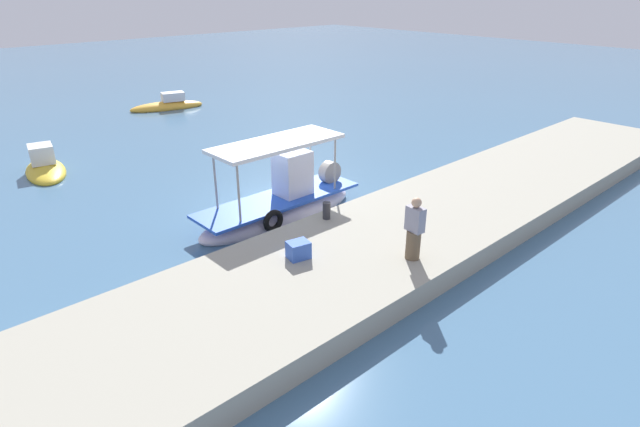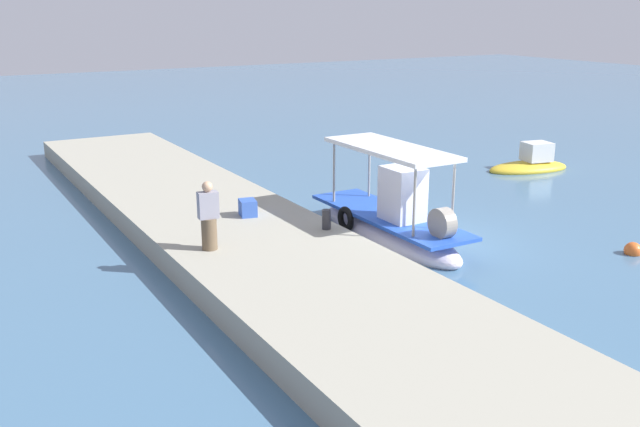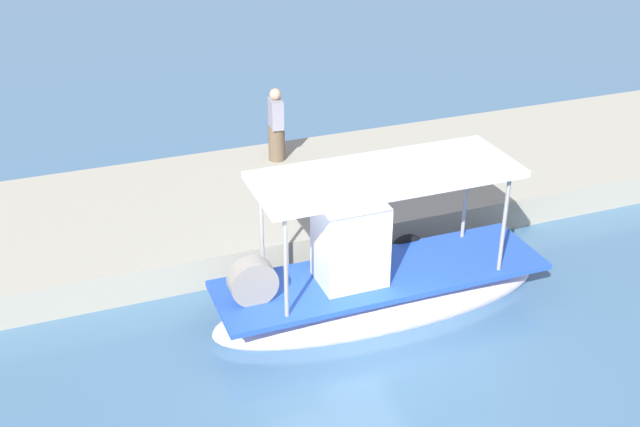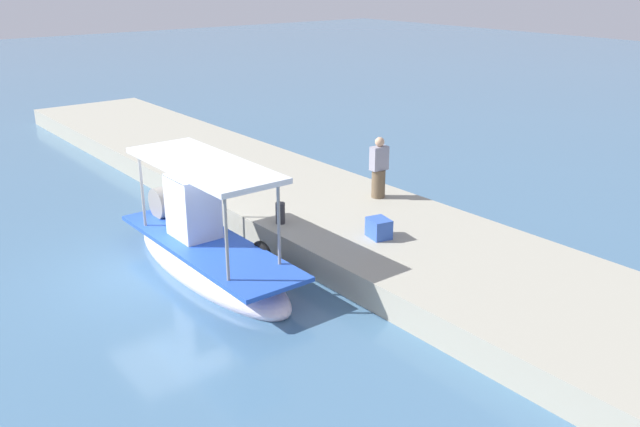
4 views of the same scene
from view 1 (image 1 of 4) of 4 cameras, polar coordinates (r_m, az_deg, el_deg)
ground_plane at (r=18.41m, az=-3.79°, el=0.97°), size 120.00×120.00×0.00m
dock_quay at (r=15.17m, az=7.62°, el=-3.19°), size 36.00×4.81×0.66m
main_fishing_boat at (r=17.26m, az=-4.29°, el=1.13°), size 6.15×1.80×3.02m
fisherman_near_bollard at (r=13.40m, az=10.43°, el=-1.97°), size 0.42×0.51×1.71m
mooring_bollard at (r=15.63m, az=0.73°, el=0.34°), size 0.24×0.24×0.54m
cargo_crate at (r=13.45m, az=-2.42°, el=-4.06°), size 0.64×0.55×0.47m
marker_buoy at (r=23.53m, az=-3.55°, el=6.50°), size 0.47×0.47×0.47m
moored_boat_near at (r=34.28m, az=-16.58°, el=11.40°), size 4.68×2.43×1.24m
moored_boat_mid at (r=24.35m, az=-28.24°, el=4.43°), size 2.16×3.73×1.37m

